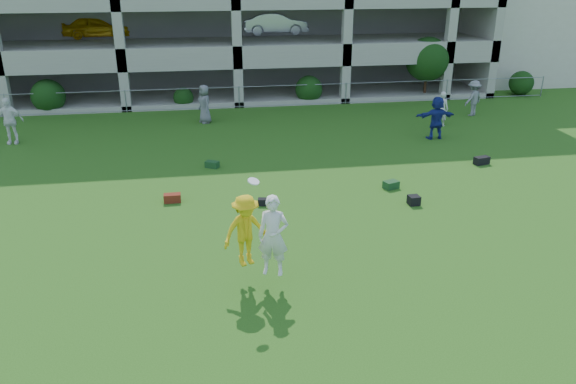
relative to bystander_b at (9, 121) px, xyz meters
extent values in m
plane|color=#235114|center=(10.38, -14.02, -1.02)|extent=(100.00, 100.00, 0.00)
imported|color=white|center=(0.00, 0.00, 0.00)|extent=(1.20, 0.51, 2.03)
imported|color=slate|center=(8.46, 2.16, -0.08)|extent=(0.89, 1.07, 1.88)
imported|color=navy|center=(18.61, -2.30, -0.06)|extent=(1.78, 0.57, 1.92)
imported|color=silver|center=(19.77, -0.25, -0.18)|extent=(0.72, 0.70, 1.68)
imported|color=gray|center=(22.18, 1.37, -0.11)|extent=(1.36, 1.16, 1.82)
cube|color=#5F1C10|center=(7.11, -7.85, -0.88)|extent=(0.55, 0.31, 0.28)
cube|color=black|center=(10.07, -8.59, -0.91)|extent=(0.44, 0.32, 0.22)
cube|color=#163D22|center=(14.65, -7.83, -0.89)|extent=(0.59, 0.50, 0.26)
cube|color=black|center=(14.91, -9.34, -0.87)|extent=(0.38, 0.38, 0.30)
cube|color=black|center=(19.02, -5.94, -0.87)|extent=(0.65, 0.43, 0.30)
cube|color=#183D16|center=(8.53, -4.62, -0.89)|extent=(0.58, 0.51, 0.25)
imported|color=yellow|center=(9.07, -13.26, 0.38)|extent=(1.33, 1.03, 1.80)
imported|color=silver|center=(9.69, -13.57, 0.34)|extent=(0.84, 0.68, 2.01)
cylinder|color=white|center=(9.26, -13.55, 1.73)|extent=(0.29, 0.27, 0.16)
cube|color=#9E998C|center=(10.38, 11.98, -0.87)|extent=(30.00, 14.00, 0.30)
cube|color=#9E998C|center=(10.38, 11.98, 2.13)|extent=(30.00, 14.00, 0.30)
cube|color=#9E998C|center=(10.38, 5.13, 1.53)|extent=(30.00, 0.30, 0.90)
cube|color=#9E998C|center=(10.38, 5.13, 4.53)|extent=(30.00, 0.30, 0.90)
imported|color=#DA9B0B|center=(2.60, 9.98, 2.94)|extent=(3.93, 1.70, 1.32)
imported|color=silver|center=(13.09, 9.98, 2.94)|extent=(4.08, 1.62, 1.32)
cylinder|color=gray|center=(-1.62, 4.98, -0.42)|extent=(0.06, 0.06, 1.20)
cylinder|color=gray|center=(4.38, 4.98, -0.42)|extent=(0.06, 0.06, 1.20)
cylinder|color=gray|center=(10.38, 4.98, -0.42)|extent=(0.06, 0.06, 1.20)
cylinder|color=gray|center=(16.38, 4.98, -0.42)|extent=(0.06, 0.06, 1.20)
cylinder|color=gray|center=(22.38, 4.98, -0.42)|extent=(0.06, 0.06, 1.20)
cylinder|color=gray|center=(28.38, 4.98, -0.42)|extent=(0.06, 0.06, 1.20)
cylinder|color=gray|center=(10.38, 4.98, 0.13)|extent=(36.00, 0.04, 0.04)
cylinder|color=gray|center=(10.38, 4.98, -0.94)|extent=(36.00, 0.04, 0.04)
sphere|color=#163D11|center=(0.38, 5.58, -0.14)|extent=(1.76, 1.76, 1.76)
sphere|color=#163D11|center=(7.38, 5.58, -0.47)|extent=(1.10, 1.10, 1.10)
sphere|color=#163D11|center=(14.38, 5.58, -0.25)|extent=(1.54, 1.54, 1.54)
cylinder|color=#382314|center=(21.38, 5.78, -0.04)|extent=(0.16, 0.16, 1.96)
sphere|color=#163D11|center=(21.38, 5.78, 1.22)|extent=(2.52, 2.52, 2.52)
sphere|color=#163D11|center=(27.38, 5.58, -0.30)|extent=(1.43, 1.43, 1.43)
camera|label=1|loc=(8.12, -25.33, 6.26)|focal=35.00mm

